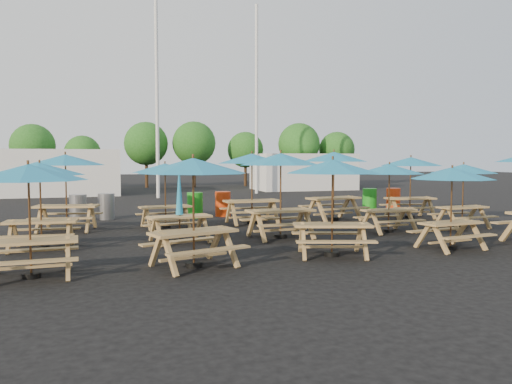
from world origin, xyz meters
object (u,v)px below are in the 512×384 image
object	(u,v)px
picnic_unit_4	(179,210)
waste_bin_0	(78,208)
picnic_unit_0	(28,178)
picnic_unit_2	(65,163)
waste_bin_2	(195,205)
waste_bin_1	(106,206)
waste_bin_3	(223,204)
picnic_unit_7	(281,163)
waste_bin_4	(370,200)
waste_bin_5	(393,199)
picnic_unit_10	(389,172)
picnic_unit_6	(333,171)
picnic_unit_13	(463,172)
picnic_unit_1	(40,173)
picnic_unit_5	(165,171)
picnic_unit_14	(411,164)
picnic_unit_9	(452,177)
picnic_unit_8	(252,162)
picnic_unit_11	(334,160)
picnic_unit_3	(193,171)

from	to	relation	value
picnic_unit_4	waste_bin_0	xyz separation A→B (m)	(-2.81, 5.55, -0.39)
picnic_unit_0	picnic_unit_2	distance (m)	6.36
picnic_unit_0	waste_bin_2	world-z (taller)	picnic_unit_0
picnic_unit_0	waste_bin_1	bearing A→B (deg)	78.52
waste_bin_2	waste_bin_3	size ratio (longest dim) A/B	1.00
picnic_unit_7	waste_bin_4	size ratio (longest dim) A/B	2.66
waste_bin_1	waste_bin_5	world-z (taller)	same
picnic_unit_7	picnic_unit_10	size ratio (longest dim) A/B	1.18
picnic_unit_6	waste_bin_3	size ratio (longest dim) A/B	2.88
picnic_unit_7	waste_bin_3	world-z (taller)	picnic_unit_7
picnic_unit_4	picnic_unit_13	size ratio (longest dim) A/B	0.98
picnic_unit_7	waste_bin_3	distance (m)	5.94
picnic_unit_0	picnic_unit_1	xyz separation A→B (m)	(-0.15, 3.15, 0.00)
picnic_unit_5	picnic_unit_4	bearing A→B (deg)	-98.95
picnic_unit_6	waste_bin_5	size ratio (longest dim) A/B	2.88
picnic_unit_14	waste_bin_1	xyz separation A→B (m)	(-10.98, 2.90, -1.54)
picnic_unit_13	picnic_unit_9	bearing A→B (deg)	-136.30
picnic_unit_8	picnic_unit_9	xyz separation A→B (m)	(3.30, -6.15, -0.35)
picnic_unit_8	picnic_unit_1	bearing A→B (deg)	-154.82
picnic_unit_4	picnic_unit_14	bearing A→B (deg)	7.89
picnic_unit_2	waste_bin_3	distance (m)	6.27
picnic_unit_1	picnic_unit_8	size ratio (longest dim) A/B	0.92
picnic_unit_7	waste_bin_5	size ratio (longest dim) A/B	2.66
picnic_unit_10	waste_bin_0	bearing A→B (deg)	145.60
picnic_unit_11	waste_bin_3	bearing A→B (deg)	136.59
picnic_unit_2	picnic_unit_5	xyz separation A→B (m)	(3.02, -0.15, -0.25)
picnic_unit_4	waste_bin_4	world-z (taller)	picnic_unit_4
picnic_unit_8	waste_bin_1	xyz separation A→B (m)	(-4.80, 2.69, -1.65)
picnic_unit_4	waste_bin_2	world-z (taller)	picnic_unit_4
picnic_unit_0	waste_bin_0	bearing A→B (deg)	84.49
waste_bin_0	waste_bin_2	world-z (taller)	same
picnic_unit_9	waste_bin_0	bearing A→B (deg)	129.11
picnic_unit_9	waste_bin_4	distance (m)	9.28
picnic_unit_0	picnic_unit_8	bearing A→B (deg)	43.02
picnic_unit_3	picnic_unit_9	size ratio (longest dim) A/B	1.25
waste_bin_4	waste_bin_1	bearing A→B (deg)	179.58
waste_bin_3	waste_bin_4	bearing A→B (deg)	1.52
waste_bin_2	waste_bin_5	size ratio (longest dim) A/B	1.00
picnic_unit_3	waste_bin_4	xyz separation A→B (m)	(9.22, 8.93, -1.51)
picnic_unit_13	picnic_unit_8	bearing A→B (deg)	150.79
picnic_unit_5	picnic_unit_11	xyz separation A→B (m)	(6.10, 0.18, 0.35)
waste_bin_2	picnic_unit_9	bearing A→B (deg)	-59.79
picnic_unit_0	picnic_unit_4	bearing A→B (deg)	42.01
picnic_unit_2	picnic_unit_13	size ratio (longest dim) A/B	1.28
picnic_unit_7	picnic_unit_1	bearing A→B (deg)	174.98
picnic_unit_5	picnic_unit_8	bearing A→B (deg)	-6.58
picnic_unit_5	picnic_unit_14	bearing A→B (deg)	-9.69
picnic_unit_2	waste_bin_2	xyz separation A→B (m)	(4.42, 2.24, -1.61)
picnic_unit_8	picnic_unit_7	bearing A→B (deg)	-93.78
picnic_unit_14	waste_bin_4	bearing A→B (deg)	100.32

